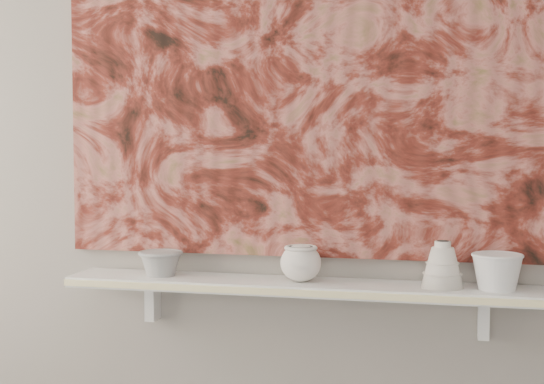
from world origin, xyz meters
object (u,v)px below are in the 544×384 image
(cup_cream, at_px, (301,263))
(bowl_white, at_px, (497,271))
(shelf, at_px, (306,287))
(painting, at_px, (311,67))
(bell_vessel, at_px, (442,264))
(bowl_grey, at_px, (161,263))

(cup_cream, height_order, bowl_white, cup_cream)
(shelf, relative_size, painting, 0.93)
(cup_cream, distance_m, bowl_white, 0.53)
(cup_cream, relative_size, bowl_white, 0.85)
(bowl_white, bearing_deg, bell_vessel, 180.00)
(painting, relative_size, bowl_grey, 11.40)
(painting, bearing_deg, bowl_white, -8.80)
(cup_cream, bearing_deg, bell_vessel, 0.00)
(cup_cream, relative_size, bell_vessel, 0.91)
(painting, relative_size, bell_vessel, 11.81)
(bowl_grey, bearing_deg, bell_vessel, 0.00)
(shelf, distance_m, cup_cream, 0.07)
(bowl_grey, xyz_separation_m, bell_vessel, (0.81, 0.00, 0.03))
(cup_cream, bearing_deg, shelf, 0.00)
(shelf, xyz_separation_m, painting, (0.00, 0.08, 0.62))
(bowl_grey, bearing_deg, shelf, 0.00)
(shelf, relative_size, bell_vessel, 11.02)
(painting, height_order, bell_vessel, painting)
(shelf, bearing_deg, bell_vessel, 0.00)
(painting, relative_size, cup_cream, 12.91)
(painting, height_order, bowl_white, painting)
(bell_vessel, bearing_deg, shelf, 180.00)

